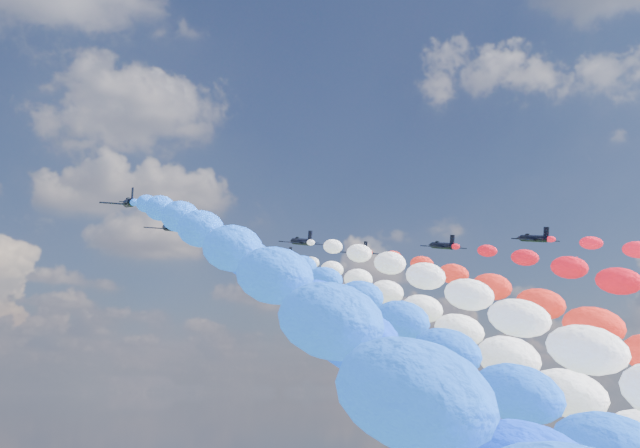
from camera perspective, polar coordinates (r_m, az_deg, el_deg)
name	(u,v)px	position (r m, az deg, el deg)	size (l,w,h in m)	color
jet_0	(129,203)	(113.25, -13.17, 1.44)	(7.82, 10.48, 2.31)	black
trail_0	(298,355)	(45.82, -1.55, -9.11)	(6.37, 130.31, 50.80)	blue
jet_1	(170,227)	(128.72, -10.46, -0.24)	(7.82, 10.48, 2.31)	black
trail_1	(336,365)	(62.50, 1.12, -9.81)	(6.37, 130.31, 50.80)	#0E41FF
jet_2	(235,245)	(142.12, -5.98, -1.45)	(7.82, 10.48, 2.31)	black
trail_2	(424,370)	(78.12, 7.30, -10.10)	(6.37, 130.31, 50.80)	blue
jet_3	(302,242)	(138.56, -1.30, -1.24)	(7.82, 10.48, 2.31)	black
trail_3	(558,369)	(77.66, 16.26, -9.72)	(6.37, 130.31, 50.80)	white
jet_4	(285,257)	(153.98, -2.46, -2.29)	(7.82, 10.48, 2.31)	black
trail_4	(485,374)	(91.95, 11.45, -10.19)	(6.37, 130.31, 50.80)	white
jet_5	(358,252)	(148.37, 2.69, -1.93)	(7.82, 10.48, 2.31)	black
trail_5	(629,372)	(90.16, 20.76, -9.65)	(6.37, 130.31, 50.80)	red
jet_6	(442,246)	(143.90, 8.53, -1.51)	(7.82, 10.48, 2.31)	black
jet_7	(534,238)	(140.21, 14.70, -0.98)	(7.82, 10.48, 2.31)	black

